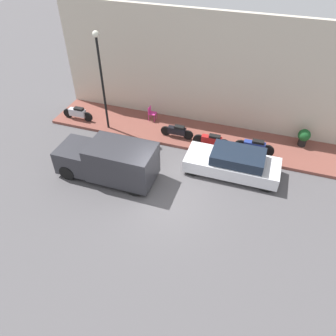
% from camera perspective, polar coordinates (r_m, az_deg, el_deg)
% --- Properties ---
extents(ground_plane, '(60.00, 60.00, 0.00)m').
position_cam_1_polar(ground_plane, '(14.47, -0.94, -5.07)').
color(ground_plane, '#514F51').
extents(sidewalk, '(2.72, 16.12, 0.16)m').
position_cam_1_polar(sidewalk, '(18.13, 4.32, 5.86)').
color(sidewalk, brown).
rests_on(sidewalk, ground_plane).
extents(building_facade, '(0.30, 16.12, 6.14)m').
position_cam_1_polar(building_facade, '(17.97, 6.12, 16.34)').
color(building_facade, beige).
rests_on(building_facade, ground_plane).
extents(parked_car, '(1.73, 4.36, 1.26)m').
position_cam_1_polar(parked_car, '(15.56, 11.32, 0.88)').
color(parked_car, silver).
rests_on(parked_car, ground_plane).
extents(delivery_van, '(1.84, 4.57, 1.83)m').
position_cam_1_polar(delivery_van, '(15.13, -10.38, 1.32)').
color(delivery_van, '#2D2D33').
rests_on(delivery_van, ground_plane).
extents(motorcycle_blue, '(0.30, 1.98, 0.83)m').
position_cam_1_polar(motorcycle_blue, '(16.82, 14.81, 3.65)').
color(motorcycle_blue, navy).
rests_on(motorcycle_blue, sidewalk).
extents(motorcycle_black, '(0.30, 1.80, 0.71)m').
position_cam_1_polar(motorcycle_black, '(17.53, 1.60, 6.46)').
color(motorcycle_black, black).
rests_on(motorcycle_black, sidewalk).
extents(scooter_silver, '(0.30, 1.85, 0.77)m').
position_cam_1_polar(scooter_silver, '(19.73, -15.45, 9.23)').
color(scooter_silver, '#B7B7BF').
rests_on(scooter_silver, sidewalk).
extents(motorcycle_red, '(0.30, 1.94, 0.78)m').
position_cam_1_polar(motorcycle_red, '(16.86, 7.62, 4.75)').
color(motorcycle_red, '#B21E1E').
rests_on(motorcycle_red, sidewalk).
extents(streetlamp, '(0.32, 0.32, 5.27)m').
position_cam_1_polar(streetlamp, '(17.28, -11.62, 16.18)').
color(streetlamp, black).
rests_on(streetlamp, sidewalk).
extents(potted_plant, '(0.63, 0.63, 0.93)m').
position_cam_1_polar(potted_plant, '(18.23, 22.58, 5.09)').
color(potted_plant, black).
rests_on(potted_plant, sidewalk).
extents(cafe_chair, '(0.40, 0.40, 0.81)m').
position_cam_1_polar(cafe_chair, '(19.00, -2.92, 9.63)').
color(cafe_chair, '#D8338C').
rests_on(cafe_chair, sidewalk).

